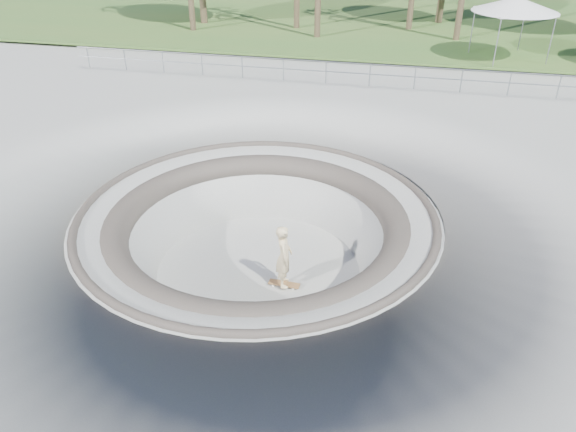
{
  "coord_description": "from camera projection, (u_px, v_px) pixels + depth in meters",
  "views": [
    {
      "loc": [
        3.87,
        -13.23,
        7.98
      ],
      "look_at": [
        0.86,
        0.21,
        -0.1
      ],
      "focal_mm": 35.0,
      "sensor_mm": 36.0,
      "label": 1
    }
  ],
  "objects": [
    {
      "name": "safety_railing",
      "position": [
        326.0,
        72.0,
        25.66
      ],
      "size": [
        25.0,
        0.06,
        1.03
      ],
      "color": "gray",
      "rests_on": "ground"
    },
    {
      "name": "distant_hills",
      "position": [
        416.0,
        33.0,
        66.87
      ],
      "size": [
        103.2,
        45.0,
        28.6
      ],
      "color": "olive",
      "rests_on": "ground"
    },
    {
      "name": "skater",
      "position": [
        284.0,
        256.0,
        15.57
      ],
      "size": [
        0.61,
        0.78,
        1.9
      ],
      "primitive_type": "imported",
      "rotation": [
        0.0,
        0.0,
        1.81
      ],
      "color": "beige",
      "rests_on": "skateboard"
    },
    {
      "name": "skate_bowl",
      "position": [
        259.0,
        266.0,
        16.83
      ],
      "size": [
        14.0,
        14.0,
        4.1
      ],
      "color": "#ABABA6",
      "rests_on": "ground"
    },
    {
      "name": "grass_strip",
      "position": [
        371.0,
        1.0,
        44.42
      ],
      "size": [
        180.0,
        36.0,
        0.12
      ],
      "color": "#345F26",
      "rests_on": "ground"
    },
    {
      "name": "ground",
      "position": [
        257.0,
        213.0,
        15.91
      ],
      "size": [
        180.0,
        180.0,
        0.0
      ],
      "primitive_type": "plane",
      "color": "#ABABA6",
      "rests_on": "ground"
    },
    {
      "name": "canopy_white",
      "position": [
        516.0,
        5.0,
        27.96
      ],
      "size": [
        5.61,
        5.61,
        3.04
      ],
      "color": "gray",
      "rests_on": "ground"
    },
    {
      "name": "skateboard",
      "position": [
        284.0,
        284.0,
        16.06
      ],
      "size": [
        0.92,
        0.3,
        0.09
      ],
      "color": "brown",
      "rests_on": "ground"
    }
  ]
}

